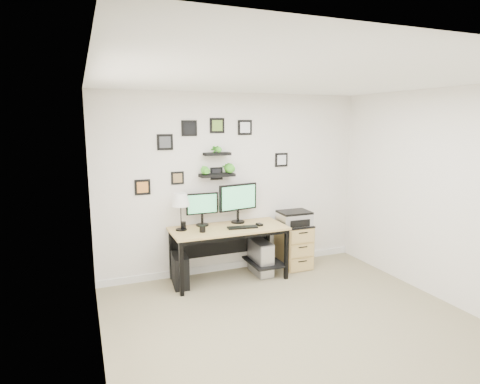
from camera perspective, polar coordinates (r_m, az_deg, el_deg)
name	(u,v)px	position (r m, az deg, el deg)	size (l,w,h in m)	color
room	(235,265)	(6.17, -0.70, -10.34)	(4.00, 4.00, 4.00)	tan
desk	(230,235)	(5.64, -1.41, -6.16)	(1.60, 0.70, 0.75)	tan
monitor_left	(202,207)	(5.62, -5.41, -2.10)	(0.46, 0.18, 0.47)	black
monitor_right	(238,200)	(5.75, -0.26, -1.13)	(0.61, 0.23, 0.57)	black
keyboard	(243,227)	(5.53, 0.36, -5.04)	(0.42, 0.13, 0.02)	black
mouse	(259,225)	(5.67, 2.78, -4.64)	(0.07, 0.10, 0.03)	black
table_lamp	(181,201)	(5.40, -8.46, -1.22)	(0.25, 0.25, 0.51)	black
mug	(202,229)	(5.35, -5.36, -5.24)	(0.08, 0.08, 0.09)	black
pen_cup	(183,225)	(5.57, -8.05, -4.67)	(0.07, 0.07, 0.09)	black
pc_tower_black	(180,270)	(5.57, -8.52, -10.96)	(0.19, 0.43, 0.43)	black
pc_tower_grey	(261,257)	(5.92, 2.97, -9.28)	(0.22, 0.50, 0.49)	gray
file_cabinet	(294,245)	(6.21, 7.67, -7.53)	(0.43, 0.53, 0.67)	tan
printer	(294,218)	(6.04, 7.74, -3.69)	(0.46, 0.38, 0.21)	silver
wall_decor	(215,159)	(5.65, -3.59, 4.72)	(2.29, 0.18, 1.02)	black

